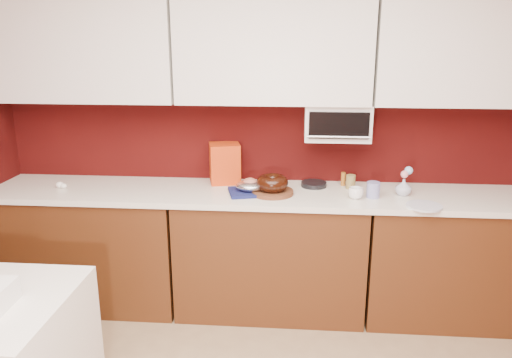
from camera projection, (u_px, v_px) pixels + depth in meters
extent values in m
cube|color=#3B0908|center=(274.00, 134.00, 3.69)|extent=(4.00, 0.02, 2.50)
cube|color=#4C260F|center=(92.00, 247.00, 3.72)|extent=(1.31, 0.58, 0.86)
cube|color=#4C260F|center=(270.00, 254.00, 3.62)|extent=(1.31, 0.58, 0.86)
cube|color=#4C260F|center=(459.00, 260.00, 3.51)|extent=(1.31, 0.58, 0.86)
cube|color=silver|center=(271.00, 195.00, 3.49)|extent=(4.00, 0.62, 0.04)
cube|color=white|center=(82.00, 51.00, 3.47)|extent=(1.31, 0.33, 0.70)
cube|color=white|center=(273.00, 51.00, 3.36)|extent=(1.31, 0.33, 0.70)
cube|color=white|center=(477.00, 52.00, 3.26)|extent=(1.31, 0.33, 0.70)
cube|color=white|center=(337.00, 122.00, 3.48)|extent=(0.45, 0.30, 0.25)
cube|color=black|center=(339.00, 125.00, 3.32)|extent=(0.40, 0.02, 0.18)
cylinder|color=silver|center=(339.00, 137.00, 3.33)|extent=(0.42, 0.02, 0.02)
cylinder|color=brown|center=(272.00, 192.00, 3.44)|extent=(0.34, 0.34, 0.03)
torus|color=black|center=(272.00, 183.00, 3.42)|extent=(0.25, 0.25, 0.09)
cube|color=navy|center=(250.00, 192.00, 3.45)|extent=(0.33, 0.30, 0.02)
ellipsoid|color=silver|center=(250.00, 186.00, 3.44)|extent=(0.24, 0.22, 0.07)
ellipsoid|color=#C06D58|center=(250.00, 182.00, 3.43)|extent=(0.11, 0.10, 0.06)
cube|color=#A9180B|center=(225.00, 163.00, 3.67)|extent=(0.26, 0.24, 0.29)
cylinder|color=black|center=(314.00, 184.00, 3.61)|extent=(0.22, 0.22, 0.03)
imported|color=white|center=(356.00, 192.00, 3.33)|extent=(0.12, 0.12, 0.09)
cylinder|color=navy|center=(373.00, 190.00, 3.35)|extent=(0.09, 0.09, 0.11)
imported|color=#B0B4C7|center=(404.00, 186.00, 3.40)|extent=(0.10, 0.10, 0.13)
sphere|color=pink|center=(405.00, 174.00, 3.38)|extent=(0.05, 0.05, 0.05)
sphere|color=#93C2EB|center=(409.00, 170.00, 3.39)|extent=(0.06, 0.06, 0.06)
cylinder|color=silver|center=(424.00, 206.00, 3.18)|extent=(0.26, 0.26, 0.01)
cylinder|color=#93571A|center=(343.00, 179.00, 3.62)|extent=(0.04, 0.04, 0.10)
cylinder|color=olive|center=(351.00, 182.00, 3.55)|extent=(0.07, 0.07, 0.10)
ellipsoid|color=white|center=(60.00, 185.00, 3.57)|extent=(0.07, 0.06, 0.05)
ellipsoid|color=white|center=(64.00, 186.00, 3.56)|extent=(0.05, 0.04, 0.04)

